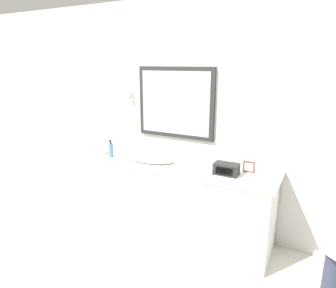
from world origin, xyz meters
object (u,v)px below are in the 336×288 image
at_px(sink_basin, 151,158).
at_px(appliance_box, 226,169).
at_px(soap_bottle, 111,150).
at_px(picture_frame, 249,167).

distance_m(sink_basin, appliance_box, 0.86).
height_order(sink_basin, appliance_box, sink_basin).
height_order(soap_bottle, appliance_box, soap_bottle).
xyz_separation_m(sink_basin, soap_bottle, (-0.46, -0.11, 0.06)).
bearing_deg(sink_basin, picture_frame, 6.24).
bearing_deg(soap_bottle, picture_frame, 8.52).
distance_m(soap_bottle, appliance_box, 1.32).
xyz_separation_m(appliance_box, picture_frame, (0.18, 0.15, 0.00)).
bearing_deg(soap_bottle, sink_basin, 13.59).
relative_size(sink_basin, picture_frame, 4.82).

